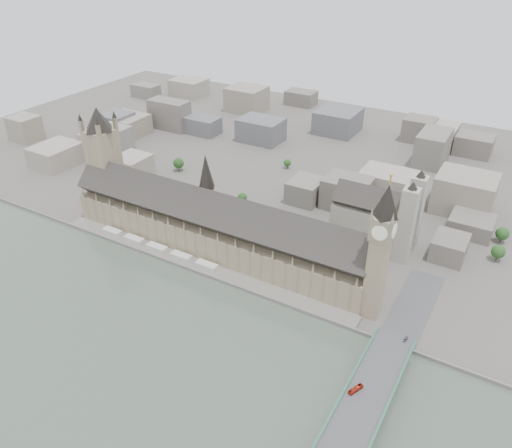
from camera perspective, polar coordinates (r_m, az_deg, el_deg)
The scene contains 15 objects.
ground at distance 404.74m, azimuth -6.22°, elevation -4.29°, with size 900.00×900.00×0.00m, color #595651.
river_thames at distance 323.52m, azimuth -24.44°, elevation -18.68°, with size 600.00×600.00×0.00m, color #475449.
embankment_wall at distance 394.32m, azimuth -7.50°, elevation -5.19°, with size 600.00×1.50×3.00m, color slate.
river_terrace at distance 399.35m, azimuth -6.85°, elevation -4.70°, with size 270.00×15.00×2.00m, color slate.
terrace_tents at distance 419.78m, azimuth -11.25°, elevation -2.67°, with size 118.00×7.00×4.00m.
palace_of_westminster at distance 405.56m, azimuth -4.78°, elevation -0.29°, with size 265.00×40.73×55.44m.
elizabeth_tower at distance 327.71m, azimuth 14.06°, elevation -2.21°, with size 17.00×17.00×107.50m.
victoria_tower at distance 469.00m, azimuth -17.00°, elevation 7.38°, with size 30.00×30.00×100.00m.
central_tower at distance 398.37m, azimuth -5.67°, elevation 4.83°, with size 13.00×13.00×48.00m.
westminster_bridge at distance 289.32m, azimuth 11.18°, elevation -21.65°, with size 25.00×325.00×10.25m, color #474749.
westminster_abbey at distance 422.80m, azimuth 13.68°, elevation 0.64°, with size 68.00×36.00×64.00m.
city_skyline_inland at distance 586.19m, azimuth 7.92°, elevation 9.32°, with size 720.00×360.00×38.00m, color gray, non-canonical shape.
park_trees at distance 446.72m, azimuth -2.84°, elevation 0.70°, with size 110.00×30.00×15.00m, color #19471B, non-canonical shape.
red_bus_north at distance 296.31m, azimuth 11.33°, elevation -18.02°, with size 2.31×9.86×2.75m, color red.
car_approach at distance 331.92m, azimuth 16.71°, elevation -12.53°, with size 2.01×4.95×1.44m, color gray.
Camera 1 is at (203.23, -261.74, 232.38)m, focal length 35.00 mm.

